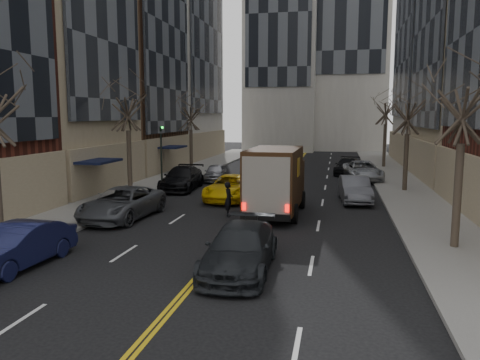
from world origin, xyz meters
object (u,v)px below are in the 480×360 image
Objects in this scene: observer_sedan at (240,249)px; taxi at (231,188)px; pedestrian at (229,199)px; ups_truck at (276,181)px.

observer_sedan is 13.31m from taxi.
observer_sedan is 8.73m from pedestrian.
observer_sedan reaches higher than taxi.
taxi is at bearing 0.31° from pedestrian.
pedestrian is at bearing -76.69° from taxi.
pedestrian is (0.89, -4.50, 0.12)m from taxi.
taxi is (-3.25, 3.85, -1.01)m from ups_truck.
taxi is at bearing 131.44° from ups_truck.
ups_truck is 5.14m from taxi.
pedestrian is at bearing 104.24° from observer_sedan.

